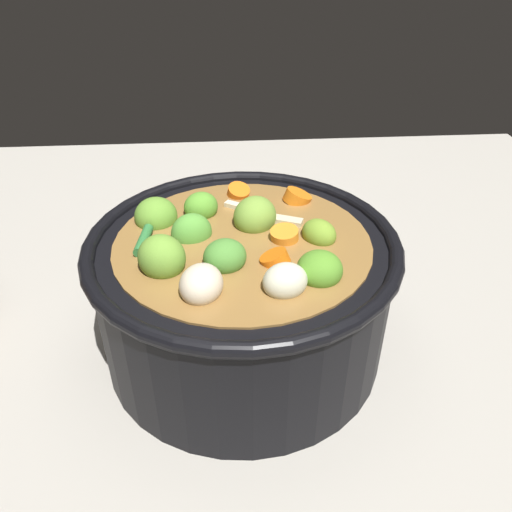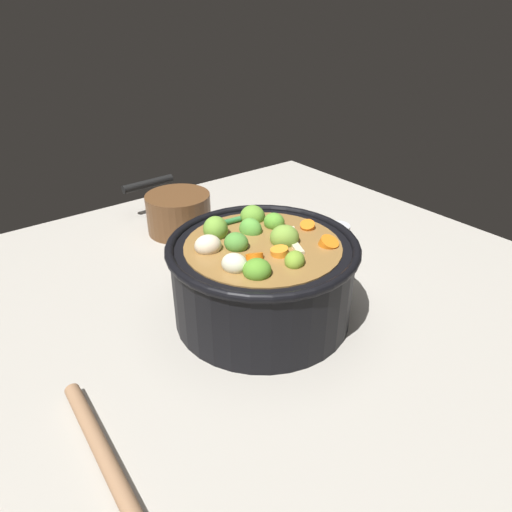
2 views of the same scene
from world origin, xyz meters
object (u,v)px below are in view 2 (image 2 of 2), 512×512
Objects in this scene: wooden_spoon at (38,496)px; salt_shaker at (337,248)px; small_saucepan at (178,212)px; cooking_pot at (262,277)px.

salt_shaker is at bearing -166.39° from wooden_spoon.
small_saucepan is (0.14, -0.31, -0.00)m from salt_shaker.
salt_shaker is at bearing 114.28° from small_saucepan.
salt_shaker is (-0.19, -0.03, -0.02)m from cooking_pot.
cooking_pot is 0.38m from wooden_spoon.
cooking_pot reaches higher than wooden_spoon.
small_saucepan is at bearing -132.36° from wooden_spoon.
cooking_pot is 0.34m from small_saucepan.
salt_shaker is (-0.55, -0.13, 0.03)m from wooden_spoon.
cooking_pot reaches higher than small_saucepan.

